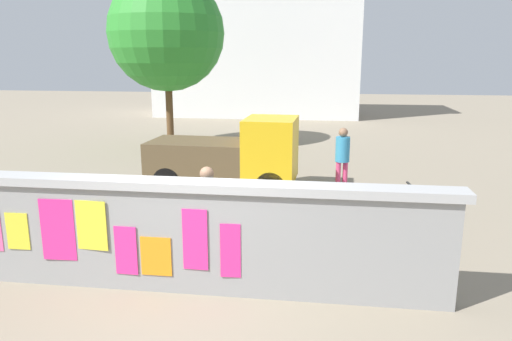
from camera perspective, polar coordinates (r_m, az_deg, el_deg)
name	(u,v)px	position (r m, az deg, el deg)	size (l,w,h in m)	color
ground	(264,167)	(14.71, 1.00, 0.40)	(60.00, 60.00, 0.00)	gray
poster_wall	(195,235)	(6.92, -7.19, -7.55)	(7.24, 0.42, 1.62)	gray
auto_rickshaw_truck	(231,156)	(11.90, -3.00, 1.74)	(3.66, 1.65, 1.85)	black
motorcycle	(379,205)	(9.76, 14.24, -3.91)	(1.90, 0.56, 0.87)	black
bicycle_near	(100,208)	(10.06, -17.89, -4.24)	(1.71, 0.44, 0.95)	black
person_walking	(208,206)	(7.68, -5.71, -4.17)	(0.45, 0.45, 1.62)	#D83F72
person_bystander	(342,154)	(11.86, 10.12, 1.93)	(0.44, 0.44, 1.62)	#D83F72
tree_roadside	(166,33)	(17.90, -10.49, 15.61)	(4.07, 4.07, 6.11)	brown
building_background	(258,46)	(27.97, 0.27, 14.47)	(11.38, 4.84, 7.65)	silver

